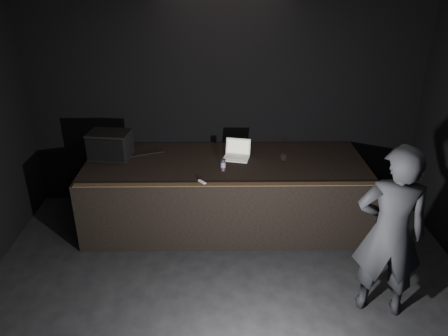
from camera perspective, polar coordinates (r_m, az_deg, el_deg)
room_walls at (r=3.34m, az=0.96°, el=-2.59°), size 6.10×7.10×3.52m
stage_riser at (r=6.46m, az=0.18°, el=-3.24°), size 4.00×1.50×1.00m
riser_lip at (r=5.60m, az=0.30°, el=-2.15°), size 3.92×0.10×0.01m
stage_monitor at (r=6.53m, az=-14.68°, el=2.93°), size 0.63×0.50×0.39m
cable at (r=6.54m, az=-11.14°, el=1.58°), size 0.74×0.31×0.02m
laptop at (r=6.38m, az=1.71°, el=1.98°), size 0.43×0.40×0.25m
beer_can at (r=5.95m, az=-0.12°, el=0.40°), size 0.07×0.07×0.16m
plastic_cup at (r=6.30m, az=7.75°, el=1.32°), size 0.08×0.08×0.10m
wii_remote at (r=5.65m, az=-2.90°, el=-1.85°), size 0.11×0.12×0.02m
person at (r=4.96m, az=20.85°, el=-7.92°), size 0.82×0.63×2.01m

